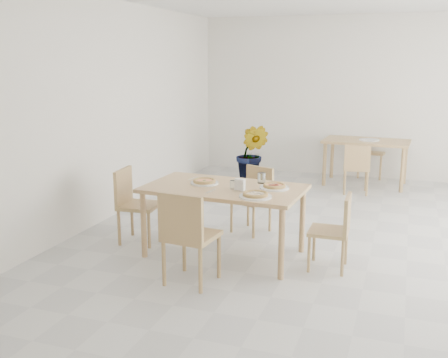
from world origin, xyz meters
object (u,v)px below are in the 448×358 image
(second_table, at_px, (366,146))
(plate_margherita, at_px, (204,183))
(chair_west, at_px, (133,200))
(tumbler_b, at_px, (233,185))
(chair_south, at_px, (187,232))
(pizza_pepperoni, at_px, (274,186))
(chair_north, at_px, (255,194))
(chair_east, at_px, (336,227))
(chair_back_s, at_px, (357,165))
(napkin_holder, at_px, (240,185))
(pizza_mushroom, at_px, (255,194))
(potted_plant, at_px, (252,153))
(plate_pepperoni, at_px, (274,188))
(pizza_margherita, at_px, (204,181))
(plate_empty, at_px, (369,140))
(main_table, at_px, (224,194))
(chair_back_n, at_px, (374,148))
(tumbler_a, at_px, (262,178))
(plate_mushroom, at_px, (255,196))

(second_table, bearing_deg, plate_margherita, -107.27)
(chair_west, distance_m, tumbler_b, 1.28)
(chair_south, bearing_deg, pizza_pepperoni, -115.39)
(chair_north, bearing_deg, pizza_pepperoni, -40.67)
(chair_east, bearing_deg, chair_back_s, -178.99)
(chair_south, height_order, napkin_holder, chair_south)
(chair_west, relative_size, pizza_mushroom, 3.28)
(chair_west, bearing_deg, potted_plant, -13.13)
(plate_pepperoni, bearing_deg, pizza_margherita, -176.45)
(tumbler_b, distance_m, plate_empty, 3.97)
(main_table, distance_m, chair_back_n, 4.68)
(chair_west, height_order, tumbler_b, chair_west)
(chair_south, bearing_deg, tumbler_b, -96.30)
(main_table, xyz_separation_m, plate_pepperoni, (0.52, 0.10, 0.08))
(potted_plant, bearing_deg, tumbler_a, -71.74)
(chair_south, relative_size, plate_pepperoni, 2.95)
(chair_west, height_order, pizza_mushroom, chair_west)
(plate_margherita, height_order, tumbler_b, tumbler_b)
(chair_south, distance_m, tumbler_a, 1.24)
(pizza_pepperoni, bearing_deg, pizza_margherita, -176.45)
(second_table, xyz_separation_m, plate_empty, (0.05, -0.03, 0.10))
(pizza_margherita, relative_size, tumbler_a, 2.91)
(plate_margherita, bearing_deg, tumbler_a, 23.25)
(plate_pepperoni, bearing_deg, chair_back_s, 79.62)
(chair_south, height_order, chair_back_s, chair_south)
(chair_west, bearing_deg, chair_east, -97.31)
(plate_mushroom, relative_size, tumbler_b, 3.69)
(plate_margherita, relative_size, pizza_margherita, 0.92)
(chair_back_s, bearing_deg, chair_east, 84.59)
(pizza_margherita, xyz_separation_m, pizza_pepperoni, (0.76, 0.05, 0.00))
(chair_north, height_order, chair_west, chair_west)
(tumbler_a, height_order, plate_empty, tumbler_a)
(pizza_mushroom, height_order, potted_plant, potted_plant)
(chair_east, xyz_separation_m, napkin_holder, (-0.96, -0.12, 0.37))
(plate_pepperoni, relative_size, second_table, 0.22)
(tumbler_b, bearing_deg, napkin_holder, -39.14)
(plate_margherita, xyz_separation_m, chair_back_s, (1.31, 3.05, -0.30))
(napkin_holder, xyz_separation_m, chair_back_n, (1.01, 4.64, -0.29))
(pizza_pepperoni, bearing_deg, potted_plant, 110.25)
(plate_pepperoni, xyz_separation_m, pizza_pepperoni, (0.00, 0.00, 0.02))
(plate_margherita, distance_m, pizza_pepperoni, 0.76)
(tumbler_a, xyz_separation_m, napkin_holder, (-0.11, -0.42, 0.01))
(chair_west, relative_size, plate_mushroom, 2.66)
(tumbler_a, relative_size, second_table, 0.08)
(chair_north, relative_size, potted_plant, 0.79)
(main_table, height_order, pizza_margherita, pizza_margherita)
(plate_pepperoni, xyz_separation_m, tumbler_a, (-0.19, 0.20, 0.05))
(chair_east, bearing_deg, main_table, -91.69)
(chair_south, relative_size, chair_north, 1.15)
(chair_back_s, bearing_deg, tumbler_a, 67.72)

